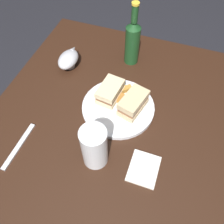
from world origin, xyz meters
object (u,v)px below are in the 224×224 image
object	(u,v)px
plate	(118,107)
sandwich_half_left	(133,103)
gravy_boat	(68,59)
napkin	(144,169)
fork	(19,146)
sandwich_half_right	(110,92)
pint_glass	(95,148)
cider_bottle	(132,41)

from	to	relation	value
plate	sandwich_half_left	world-z (taller)	sandwich_half_left
gravy_boat	napkin	xyz separation A→B (m)	(0.34, 0.42, -0.04)
gravy_boat	fork	distance (m)	0.40
sandwich_half_right	fork	size ratio (longest dim) A/B	0.67
pint_glass	gravy_boat	xyz separation A→B (m)	(-0.36, -0.26, -0.03)
sandwich_half_left	napkin	distance (m)	0.23
plate	pint_glass	size ratio (longest dim) A/B	1.67
gravy_boat	napkin	size ratio (longest dim) A/B	1.16
sandwich_half_left	fork	size ratio (longest dim) A/B	0.73
plate	fork	xyz separation A→B (m)	(0.26, -0.26, -0.00)
plate	sandwich_half_right	distance (m)	0.06
pint_glass	cider_bottle	bearing A→B (deg)	-176.98
cider_bottle	napkin	xyz separation A→B (m)	(0.46, 0.18, -0.10)
cider_bottle	fork	distance (m)	0.58
sandwich_half_right	pint_glass	distance (m)	0.25
plate	sandwich_half_right	world-z (taller)	sandwich_half_right
sandwich_half_right	cider_bottle	xyz separation A→B (m)	(-0.23, 0.01, 0.06)
plate	cider_bottle	bearing A→B (deg)	-173.45
plate	gravy_boat	bearing A→B (deg)	-118.65
sandwich_half_left	sandwich_half_right	bearing A→B (deg)	-104.78
cider_bottle	fork	xyz separation A→B (m)	(0.52, -0.23, -0.10)
napkin	fork	size ratio (longest dim) A/B	0.61
plate	cider_bottle	xyz separation A→B (m)	(-0.27, -0.03, 0.10)
sandwich_half_left	cider_bottle	world-z (taller)	cider_bottle
pint_glass	cider_bottle	size ratio (longest dim) A/B	0.60
sandwich_half_left	gravy_boat	xyz separation A→B (m)	(-0.14, -0.32, -0.01)
plate	cider_bottle	distance (m)	0.28
cider_bottle	plate	bearing A→B (deg)	6.55
plate	fork	distance (m)	0.37
fork	sandwich_half_right	bearing A→B (deg)	-35.93
plate	sandwich_half_right	size ratio (longest dim) A/B	2.21
fork	gravy_boat	bearing A→B (deg)	1.69
pint_glass	fork	xyz separation A→B (m)	(0.05, -0.26, -0.07)
pint_glass	napkin	size ratio (longest dim) A/B	1.45
pint_glass	napkin	bearing A→B (deg)	95.50
fork	pint_glass	bearing A→B (deg)	-78.72
napkin	sandwich_half_left	bearing A→B (deg)	-154.48
gravy_boat	sandwich_half_left	bearing A→B (deg)	66.51
sandwich_half_right	fork	bearing A→B (deg)	-37.21
sandwich_half_right	napkin	world-z (taller)	sandwich_half_right
sandwich_half_right	cider_bottle	size ratio (longest dim) A/B	0.45
plate	sandwich_half_right	bearing A→B (deg)	-126.76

